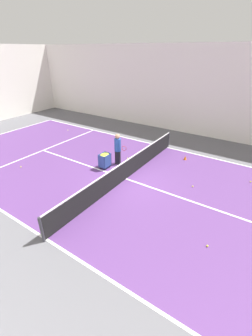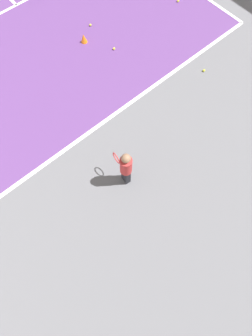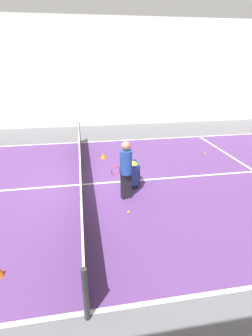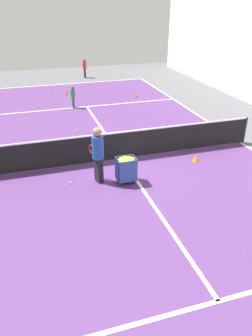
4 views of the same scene
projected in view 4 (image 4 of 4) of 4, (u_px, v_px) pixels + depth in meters
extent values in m
plane|color=#5B5B60|center=(122.00, 159.00, 11.99)|extent=(35.38, 35.38, 0.00)
cube|color=#563370|center=(122.00, 159.00, 11.99)|extent=(10.07, 24.08, 0.00)
cube|color=white|center=(71.00, 84.00, 22.16)|extent=(10.07, 0.10, 0.00)
cube|color=white|center=(240.00, 142.00, 13.30)|extent=(0.10, 24.08, 0.00)
cube|color=white|center=(87.00, 107.00, 17.58)|extent=(10.07, 0.10, 0.00)
cube|color=white|center=(218.00, 301.00, 6.39)|extent=(10.07, 0.10, 0.00)
cube|color=white|center=(122.00, 159.00, 11.98)|extent=(0.10, 13.25, 0.00)
cylinder|color=#2D2D33|center=(245.00, 130.00, 13.08)|extent=(0.10, 0.10, 1.06)
cube|color=black|center=(122.00, 146.00, 11.75)|extent=(10.17, 0.03, 0.99)
cube|color=white|center=(122.00, 132.00, 11.50)|extent=(10.17, 0.04, 0.05)
cube|color=black|center=(85.00, 73.00, 23.71)|extent=(0.15, 0.23, 0.60)
cylinder|color=#B22D2D|center=(84.00, 65.00, 23.45)|extent=(0.30, 0.30, 0.53)
sphere|color=#846047|center=(84.00, 60.00, 23.28)|extent=(0.20, 0.20, 0.20)
torus|color=#B22D2D|center=(86.00, 68.00, 23.25)|extent=(0.06, 0.28, 0.28)
cube|color=black|center=(99.00, 170.00, 10.35)|extent=(0.25, 0.33, 0.82)
cylinder|color=#234799|center=(98.00, 147.00, 9.98)|extent=(0.45, 0.45, 0.73)
sphere|color=#A87A5B|center=(97.00, 132.00, 9.75)|extent=(0.27, 0.27, 0.27)
torus|color=#B22D2D|center=(91.00, 149.00, 10.31)|extent=(0.10, 0.28, 0.28)
cube|color=#4C4C56|center=(73.00, 103.00, 17.32)|extent=(0.15, 0.21, 0.53)
cylinder|color=#2D8C4C|center=(73.00, 93.00, 17.08)|extent=(0.28, 0.28, 0.47)
sphere|color=#846047|center=(72.00, 87.00, 16.93)|extent=(0.18, 0.18, 0.18)
cube|color=#2D478C|center=(126.00, 179.00, 10.42)|extent=(0.60, 0.47, 0.02)
cube|color=#2D478C|center=(124.00, 165.00, 10.44)|extent=(0.60, 0.02, 0.72)
cube|color=#2D478C|center=(128.00, 172.00, 10.07)|extent=(0.60, 0.02, 0.72)
cube|color=#2D478C|center=(135.00, 167.00, 10.33)|extent=(0.02, 0.47, 0.72)
cube|color=#2D478C|center=(117.00, 170.00, 10.18)|extent=(0.02, 0.47, 0.72)
ellipsoid|color=yellow|center=(126.00, 160.00, 10.11)|extent=(0.56, 0.43, 0.16)
cylinder|color=black|center=(131.00, 177.00, 10.65)|extent=(0.05, 0.05, 0.13)
cylinder|color=black|center=(118.00, 179.00, 10.54)|extent=(0.05, 0.05, 0.13)
cylinder|color=black|center=(134.00, 182.00, 10.37)|extent=(0.05, 0.05, 0.13)
cylinder|color=black|center=(121.00, 184.00, 10.26)|extent=(0.05, 0.05, 0.13)
cone|color=orange|center=(135.00, 94.00, 19.20)|extent=(0.16, 0.16, 0.32)
cone|color=orange|center=(196.00, 158.00, 11.76)|extent=(0.27, 0.27, 0.23)
cone|color=orange|center=(66.00, 92.00, 19.69)|extent=(0.19, 0.19, 0.26)
cone|color=orange|center=(10.00, 150.00, 12.35)|extent=(0.19, 0.19, 0.26)
sphere|color=yellow|center=(57.00, 91.00, 20.32)|extent=(0.07, 0.07, 0.07)
sphere|color=yellow|center=(26.00, 119.00, 15.68)|extent=(0.07, 0.07, 0.07)
sphere|color=yellow|center=(58.00, 96.00, 19.23)|extent=(0.07, 0.07, 0.07)
sphere|color=yellow|center=(76.00, 131.00, 14.31)|extent=(0.07, 0.07, 0.07)
sphere|color=yellow|center=(136.00, 112.00, 16.61)|extent=(0.07, 0.07, 0.07)
sphere|color=yellow|center=(6.00, 96.00, 19.34)|extent=(0.07, 0.07, 0.07)
sphere|color=yellow|center=(38.00, 107.00, 17.49)|extent=(0.07, 0.07, 0.07)
sphere|color=yellow|center=(31.00, 84.00, 21.92)|extent=(0.07, 0.07, 0.07)
sphere|color=yellow|center=(29.00, 107.00, 17.40)|extent=(0.07, 0.07, 0.07)
sphere|color=yellow|center=(71.00, 183.00, 10.36)|extent=(0.07, 0.07, 0.07)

